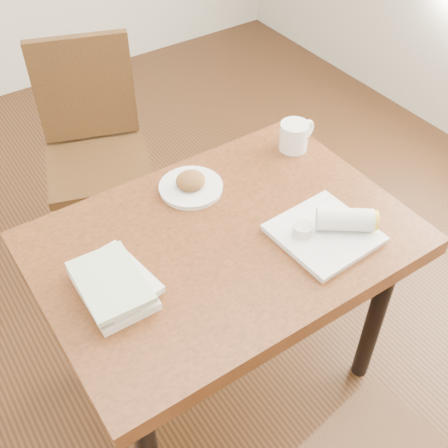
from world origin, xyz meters
TOP-DOWN VIEW (x-y plane):
  - ground at (0.00, 0.00)m, footprint 4.00×5.00m
  - table at (0.00, 0.00)m, footprint 1.09×0.76m
  - chair_far at (-0.02, 0.94)m, footprint 0.53×0.53m
  - plate_scone at (0.03, 0.23)m, footprint 0.21×0.21m
  - coffee_mug at (0.45, 0.23)m, footprint 0.15×0.10m
  - plate_burrito at (0.26, -0.17)m, footprint 0.29×0.28m
  - book_stack at (-0.36, -0.01)m, footprint 0.20×0.26m

SIDE VIEW (x-z plane):
  - ground at x=0.00m, z-range -0.01..0.00m
  - chair_far at x=-0.02m, z-range 0.07..1.03m
  - table at x=0.00m, z-range 0.28..1.03m
  - plate_scone at x=0.03m, z-range 0.74..0.80m
  - plate_burrito at x=0.26m, z-range 0.73..0.82m
  - book_stack at x=-0.36m, z-range 0.75..0.81m
  - coffee_mug at x=0.45m, z-range 0.75..0.85m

